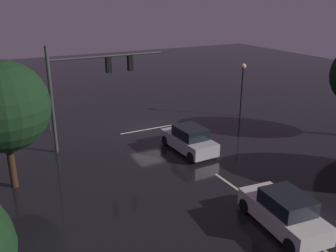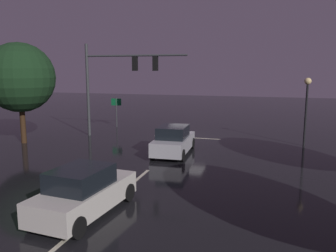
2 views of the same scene
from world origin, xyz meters
name	(u,v)px [view 1 (image 1 of 2)]	position (x,y,z in m)	size (l,w,h in m)	color
ground_plane	(150,128)	(0.00, 0.00, 0.00)	(80.00, 80.00, 0.00)	black
traffic_signal_assembly	(88,78)	(4.91, 1.44, 4.63)	(7.70, 0.47, 6.82)	#383A3D
lane_dash_far	(175,145)	(0.00, 4.00, 0.00)	(2.20, 0.16, 0.01)	beige
lane_dash_mid	(227,182)	(0.00, 10.00, 0.00)	(2.20, 0.16, 0.01)	beige
lane_dash_near	(315,244)	(0.00, 16.00, 0.00)	(2.20, 0.16, 0.01)	beige
stop_bar	(151,129)	(0.00, 0.25, 0.00)	(5.00, 0.16, 0.01)	beige
car_approaching	(189,140)	(-0.35, 5.32, 0.80)	(2.04, 4.42, 1.70)	#B7B7BC
car_distant	(284,212)	(0.38, 14.52, 0.80)	(2.27, 4.50, 1.70)	silver
street_lamp_left_kerb	(243,79)	(-8.03, 0.87, 3.17)	(0.44, 0.44, 4.45)	black
route_sign	(48,108)	(6.94, -2.67, 1.83)	(0.90, 0.09, 2.53)	#383A3D
tree_right_near	(3,107)	(10.31, 5.14, 4.43)	(4.62, 4.62, 6.75)	#382314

